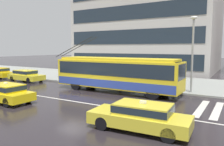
% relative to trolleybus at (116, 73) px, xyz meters
% --- Properties ---
extents(ground_plane, '(160.00, 160.00, 0.00)m').
position_rel_trolleybus_xyz_m(ground_plane, '(-1.61, -3.38, -1.60)').
color(ground_plane, '#262125').
extents(sidewalk_slab, '(80.00, 10.00, 0.14)m').
position_rel_trolleybus_xyz_m(sidewalk_slab, '(-1.61, 6.60, -1.53)').
color(sidewalk_slab, gray).
rests_on(sidewalk_slab, ground_plane).
extents(crosswalk_stripe_edge_near, '(0.44, 4.40, 0.01)m').
position_rel_trolleybus_xyz_m(crosswalk_stripe_edge_near, '(7.18, -1.89, -1.60)').
color(crosswalk_stripe_edge_near, beige).
rests_on(crosswalk_stripe_edge_near, ground_plane).
extents(crosswalk_stripe_inner_a, '(0.44, 4.40, 0.01)m').
position_rel_trolleybus_xyz_m(crosswalk_stripe_inner_a, '(8.08, -1.89, -1.60)').
color(crosswalk_stripe_inner_a, beige).
rests_on(crosswalk_stripe_inner_a, ground_plane).
extents(lane_centre_line, '(72.00, 0.14, 0.01)m').
position_rel_trolleybus_xyz_m(lane_centre_line, '(-1.61, -4.58, -1.60)').
color(lane_centre_line, silver).
rests_on(lane_centre_line, ground_plane).
extents(trolleybus, '(12.15, 2.62, 4.77)m').
position_rel_trolleybus_xyz_m(trolleybus, '(0.00, 0.00, 0.00)').
color(trolleybus, yellow).
rests_on(trolleybus, ground_plane).
extents(taxi_queued_behind_bus, '(4.55, 1.96, 1.39)m').
position_rel_trolleybus_xyz_m(taxi_queued_behind_bus, '(-11.75, 0.04, -0.90)').
color(taxi_queued_behind_bus, yellow).
rests_on(taxi_queued_behind_bus, ground_plane).
extents(taxi_oncoming_near, '(4.49, 1.91, 1.39)m').
position_rel_trolleybus_xyz_m(taxi_oncoming_near, '(-4.83, -7.13, -0.90)').
color(taxi_oncoming_near, yellow).
rests_on(taxi_oncoming_near, ground_plane).
extents(taxi_oncoming_far, '(4.68, 1.99, 1.39)m').
position_rel_trolleybus_xyz_m(taxi_oncoming_far, '(5.39, -7.32, -0.90)').
color(taxi_oncoming_far, gold).
rests_on(taxi_oncoming_far, ground_plane).
extents(bus_shelter, '(3.93, 1.84, 2.48)m').
position_rel_trolleybus_xyz_m(bus_shelter, '(-1.82, 3.89, 0.43)').
color(bus_shelter, gray).
rests_on(bus_shelter, sidewalk_slab).
extents(pedestrian_at_shelter, '(1.33, 1.33, 1.93)m').
position_rel_trolleybus_xyz_m(pedestrian_at_shelter, '(2.52, 2.33, 0.06)').
color(pedestrian_at_shelter, '#2E2C48').
rests_on(pedestrian_at_shelter, sidewalk_slab).
extents(pedestrian_approaching_curb, '(0.51, 0.51, 1.65)m').
position_rel_trolleybus_xyz_m(pedestrian_approaching_curb, '(4.06, 3.25, -0.49)').
color(pedestrian_approaching_curb, '#162430').
rests_on(pedestrian_approaching_curb, sidewalk_slab).
extents(pedestrian_walking_past, '(1.35, 1.35, 1.96)m').
position_rel_trolleybus_xyz_m(pedestrian_walking_past, '(-1.90, 4.39, 0.08)').
color(pedestrian_walking_past, black).
rests_on(pedestrian_walking_past, sidewalk_slab).
extents(pedestrian_waiting_by_pole, '(1.32, 1.32, 1.96)m').
position_rel_trolleybus_xyz_m(pedestrian_waiting_by_pole, '(1.63, 2.83, 0.07)').
color(pedestrian_waiting_by_pole, '#2F304E').
rests_on(pedestrian_waiting_by_pole, sidewalk_slab).
extents(street_lamp, '(0.60, 0.32, 6.11)m').
position_rel_trolleybus_xyz_m(street_lamp, '(5.72, 2.31, 2.19)').
color(street_lamp, gray).
rests_on(street_lamp, sidewalk_slab).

